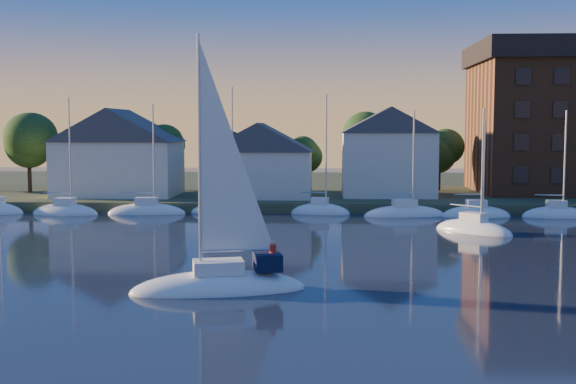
# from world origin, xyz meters

# --- Properties ---
(shoreline_land) EXTENTS (160.00, 50.00, 2.00)m
(shoreline_land) POSITION_xyz_m (0.00, 75.00, 0.00)
(shoreline_land) COLOR #323D23
(shoreline_land) RESTS_ON ground
(wooden_dock) EXTENTS (120.00, 3.00, 1.00)m
(wooden_dock) POSITION_xyz_m (0.00, 52.00, 0.00)
(wooden_dock) COLOR brown
(wooden_dock) RESTS_ON ground
(clubhouse_west) EXTENTS (13.65, 9.45, 9.64)m
(clubhouse_west) POSITION_xyz_m (-22.00, 58.00, 5.93)
(clubhouse_west) COLOR silver
(clubhouse_west) RESTS_ON shoreline_land
(clubhouse_centre) EXTENTS (11.55, 8.40, 8.08)m
(clubhouse_centre) POSITION_xyz_m (-6.00, 57.00, 5.13)
(clubhouse_centre) COLOR silver
(clubhouse_centre) RESTS_ON shoreline_land
(clubhouse_east) EXTENTS (10.50, 8.40, 9.80)m
(clubhouse_east) POSITION_xyz_m (8.00, 59.00, 6.00)
(clubhouse_east) COLOR silver
(clubhouse_east) RESTS_ON shoreline_land
(tree_line) EXTENTS (93.40, 5.40, 8.90)m
(tree_line) POSITION_xyz_m (2.00, 63.00, 7.18)
(tree_line) COLOR #362718
(tree_line) RESTS_ON shoreline_land
(moored_fleet) EXTENTS (79.50, 2.40, 12.05)m
(moored_fleet) POSITION_xyz_m (-4.00, 49.00, 0.10)
(moored_fleet) COLOR white
(moored_fleet) RESTS_ON ground
(hero_sailboat) EXTENTS (9.77, 5.08, 14.49)m
(hero_sailboat) POSITION_xyz_m (-4.29, 15.78, 0.60)
(hero_sailboat) COLOR white
(hero_sailboat) RESTS_ON ground
(drifting_sailboat_right) EXTENTS (6.78, 6.57, 11.28)m
(drifting_sailboat_right) POSITION_xyz_m (13.29, 37.96, 0.10)
(drifting_sailboat_right) COLOR white
(drifting_sailboat_right) RESTS_ON ground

